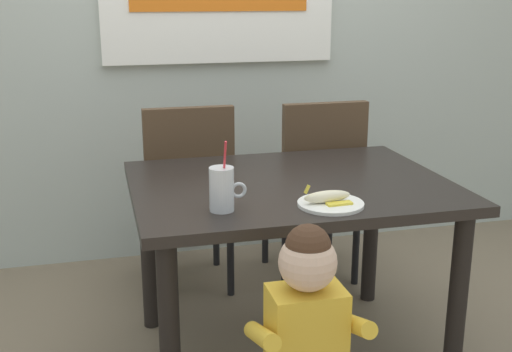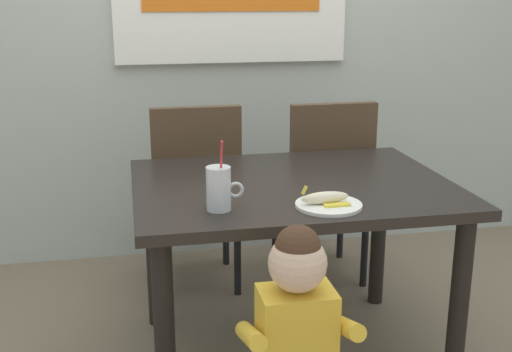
{
  "view_description": "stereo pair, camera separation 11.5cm",
  "coord_description": "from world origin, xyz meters",
  "px_view_note": "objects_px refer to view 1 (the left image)",
  "views": [
    {
      "loc": [
        -0.72,
        -2.28,
        1.46
      ],
      "look_at": [
        -0.16,
        -0.09,
        0.82
      ],
      "focal_mm": 45.08,
      "sensor_mm": 36.0,
      "label": 1
    },
    {
      "loc": [
        -0.61,
        -2.31,
        1.46
      ],
      "look_at": [
        -0.16,
        -0.09,
        0.82
      ],
      "focal_mm": 45.08,
      "sensor_mm": 36.0,
      "label": 2
    }
  ],
  "objects_px": {
    "dining_table": "(290,208)",
    "peeled_banana": "(328,197)",
    "snack_plate": "(331,204)",
    "dining_chair_left": "(187,188)",
    "dining_chair_right": "(316,181)",
    "milk_cup": "(222,192)",
    "toddler_standing": "(306,325)"
  },
  "relations": [
    {
      "from": "milk_cup",
      "to": "dining_table",
      "type": "bearing_deg",
      "value": 39.79
    },
    {
      "from": "snack_plate",
      "to": "peeled_banana",
      "type": "relative_size",
      "value": 1.33
    },
    {
      "from": "toddler_standing",
      "to": "peeled_banana",
      "type": "relative_size",
      "value": 4.84
    },
    {
      "from": "toddler_standing",
      "to": "dining_chair_right",
      "type": "bearing_deg",
      "value": 69.52
    },
    {
      "from": "milk_cup",
      "to": "dining_chair_left",
      "type": "bearing_deg",
      "value": 88.97
    },
    {
      "from": "toddler_standing",
      "to": "peeled_banana",
      "type": "height_order",
      "value": "same"
    },
    {
      "from": "peeled_banana",
      "to": "toddler_standing",
      "type": "bearing_deg",
      "value": -117.78
    },
    {
      "from": "dining_table",
      "to": "dining_chair_right",
      "type": "bearing_deg",
      "value": 62.72
    },
    {
      "from": "milk_cup",
      "to": "snack_plate",
      "type": "relative_size",
      "value": 1.08
    },
    {
      "from": "dining_table",
      "to": "dining_chair_left",
      "type": "bearing_deg",
      "value": 113.62
    },
    {
      "from": "dining_table",
      "to": "peeled_banana",
      "type": "height_order",
      "value": "peeled_banana"
    },
    {
      "from": "snack_plate",
      "to": "dining_chair_right",
      "type": "bearing_deg",
      "value": 73.14
    },
    {
      "from": "peeled_banana",
      "to": "dining_table",
      "type": "bearing_deg",
      "value": 96.82
    },
    {
      "from": "toddler_standing",
      "to": "dining_table",
      "type": "bearing_deg",
      "value": 76.76
    },
    {
      "from": "dining_chair_left",
      "to": "dining_chair_right",
      "type": "height_order",
      "value": "same"
    },
    {
      "from": "toddler_standing",
      "to": "snack_plate",
      "type": "relative_size",
      "value": 3.64
    },
    {
      "from": "peeled_banana",
      "to": "milk_cup",
      "type": "bearing_deg",
      "value": 173.8
    },
    {
      "from": "dining_table",
      "to": "peeled_banana",
      "type": "relative_size",
      "value": 7.06
    },
    {
      "from": "dining_chair_left",
      "to": "snack_plate",
      "type": "distance_m",
      "value": 1.1
    },
    {
      "from": "dining_chair_left",
      "to": "dining_chair_right",
      "type": "relative_size",
      "value": 1.0
    },
    {
      "from": "dining_table",
      "to": "toddler_standing",
      "type": "height_order",
      "value": "toddler_standing"
    },
    {
      "from": "dining_table",
      "to": "dining_chair_right",
      "type": "xyz_separation_m",
      "value": [
        0.34,
        0.67,
        -0.1
      ]
    },
    {
      "from": "dining_table",
      "to": "peeled_banana",
      "type": "xyz_separation_m",
      "value": [
        0.04,
        -0.31,
        0.14
      ]
    },
    {
      "from": "milk_cup",
      "to": "toddler_standing",
      "type": "bearing_deg",
      "value": -68.61
    },
    {
      "from": "snack_plate",
      "to": "peeled_banana",
      "type": "xyz_separation_m",
      "value": [
        -0.01,
        0.0,
        0.03
      ]
    },
    {
      "from": "toddler_standing",
      "to": "snack_plate",
      "type": "bearing_deg",
      "value": 60.84
    },
    {
      "from": "milk_cup",
      "to": "peeled_banana",
      "type": "xyz_separation_m",
      "value": [
        0.36,
        -0.04,
        -0.04
      ]
    },
    {
      "from": "dining_table",
      "to": "toddler_standing",
      "type": "bearing_deg",
      "value": -103.24
    },
    {
      "from": "dining_chair_left",
      "to": "dining_chair_right",
      "type": "xyz_separation_m",
      "value": [
        0.65,
        -0.03,
        0.0
      ]
    },
    {
      "from": "dining_chair_right",
      "to": "toddler_standing",
      "type": "relative_size",
      "value": 1.15
    },
    {
      "from": "dining_chair_right",
      "to": "milk_cup",
      "type": "distance_m",
      "value": 1.19
    },
    {
      "from": "dining_chair_left",
      "to": "milk_cup",
      "type": "xyz_separation_m",
      "value": [
        -0.02,
        -0.97,
        0.28
      ]
    }
  ]
}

